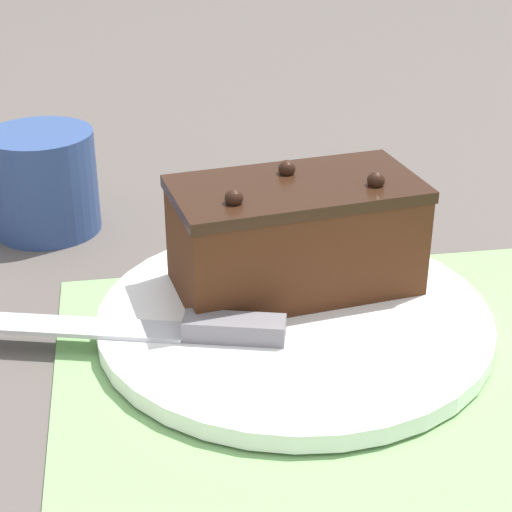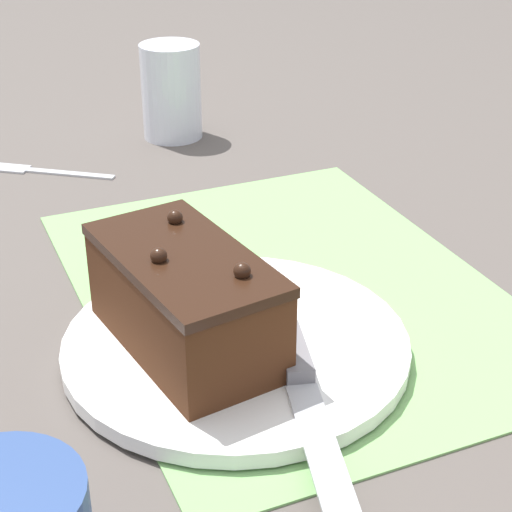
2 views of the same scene
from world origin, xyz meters
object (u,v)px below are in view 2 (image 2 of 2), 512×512
at_px(cake_plate, 236,345).
at_px(drinking_glass, 171,91).
at_px(serving_knife, 302,383).
at_px(chocolate_cake, 185,300).
at_px(dessert_fork, 40,170).

bearing_deg(cake_plate, drinking_glass, 167.13).
xyz_separation_m(cake_plate, serving_knife, (0.08, 0.02, 0.01)).
height_order(chocolate_cake, serving_knife, chocolate_cake).
xyz_separation_m(cake_plate, dessert_fork, (-0.43, -0.07, -0.01)).
bearing_deg(cake_plate, serving_knife, 13.10).
relative_size(chocolate_cake, serving_knife, 0.89).
bearing_deg(chocolate_cake, dessert_fork, -175.77).
relative_size(cake_plate, chocolate_cake, 1.48).
bearing_deg(serving_knife, cake_plate, -61.98).
distance_m(drinking_glass, dessert_fork, 0.19).
distance_m(serving_knife, drinking_glass, 0.57).
relative_size(chocolate_cake, drinking_glass, 1.53).
bearing_deg(cake_plate, chocolate_cake, -101.12).
xyz_separation_m(chocolate_cake, dessert_fork, (-0.42, -0.03, -0.05)).
height_order(cake_plate, dessert_fork, cake_plate).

